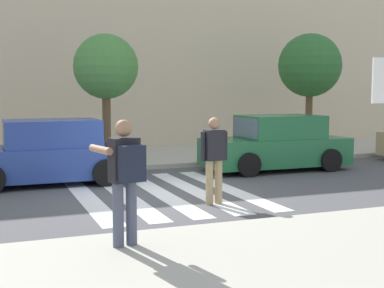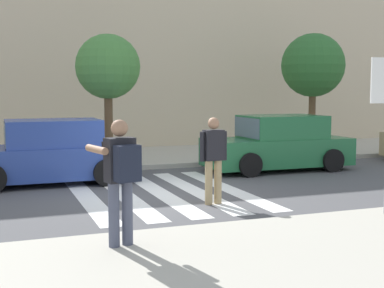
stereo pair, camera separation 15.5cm
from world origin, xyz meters
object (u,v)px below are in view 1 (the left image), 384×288
object	(u,v)px
photographer_with_backpack	(125,172)
parked_car_green	(276,144)
street_tree_center	(106,68)
pedestrian_crossing	(214,155)
street_tree_east	(310,66)
parked_car_blue	(48,154)

from	to	relation	value
photographer_with_backpack	parked_car_green	xyz separation A→B (m)	(5.95, 6.24, -0.44)
parked_car_green	street_tree_center	xyz separation A→B (m)	(-4.42, 2.03, 2.17)
pedestrian_crossing	street_tree_east	distance (m)	9.17
photographer_with_backpack	parked_car_blue	size ratio (longest dim) A/B	0.42
parked_car_blue	parked_car_green	xyz separation A→B (m)	(6.30, -0.00, 0.00)
street_tree_center	street_tree_east	distance (m)	7.29
pedestrian_crossing	street_tree_center	xyz separation A→B (m)	(-0.93, 5.63, 1.92)
street_tree_east	photographer_with_backpack	bearing A→B (deg)	-134.52
parked_car_blue	street_tree_east	size ratio (longest dim) A/B	1.01
parked_car_green	pedestrian_crossing	bearing A→B (deg)	-134.19
parked_car_green	street_tree_east	distance (m)	4.58
parked_car_blue	street_tree_center	distance (m)	3.52
street_tree_center	street_tree_east	bearing A→B (deg)	5.22
pedestrian_crossing	parked_car_green	bearing A→B (deg)	45.81
pedestrian_crossing	street_tree_east	bearing A→B (deg)	44.80
parked_car_blue	street_tree_east	xyz separation A→B (m)	(9.14, 2.70, 2.36)
parked_car_green	parked_car_blue	bearing A→B (deg)	180.00
pedestrian_crossing	photographer_with_backpack	bearing A→B (deg)	-132.83
street_tree_center	pedestrian_crossing	bearing A→B (deg)	-80.66
photographer_with_backpack	street_tree_center	xyz separation A→B (m)	(1.53, 8.28, 1.73)
photographer_with_backpack	parked_car_blue	xyz separation A→B (m)	(-0.35, 6.24, -0.44)
parked_car_green	street_tree_center	bearing A→B (deg)	155.29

